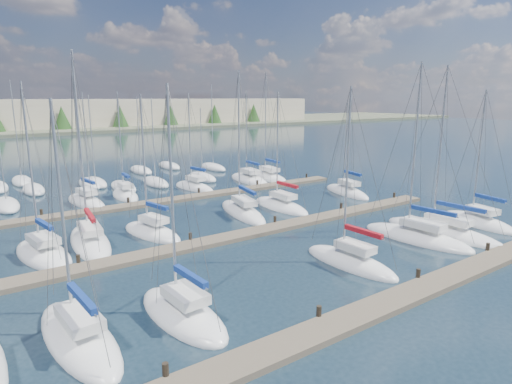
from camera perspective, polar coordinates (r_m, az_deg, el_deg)
ground at (r=73.90m, az=-20.92°, el=3.35°), size 400.00×400.00×0.00m
dock_near at (r=24.24m, az=16.97°, el=-14.08°), size 44.00×1.93×1.10m
dock_mid at (r=33.88m, az=-1.96°, el=-5.75°), size 44.00×1.93×1.10m
dock_far at (r=45.83m, az=-11.55°, el=-1.12°), size 44.00×1.93×1.10m
sailboat_k at (r=40.42m, az=-1.81°, el=-2.65°), size 4.23×9.48×13.86m
sailboat_e at (r=35.50m, az=20.64°, el=-5.67°), size 3.82×9.16×14.05m
sailboat_q at (r=56.23m, az=-0.94°, el=1.68°), size 3.93×8.79×12.31m
sailboat_l at (r=42.62m, az=3.32°, el=-1.88°), size 2.61×7.86×12.02m
sailboat_p at (r=51.85m, az=-8.24°, el=0.64°), size 3.37×7.19×12.00m
sailboat_b at (r=21.93m, az=-22.54°, el=-17.47°), size 3.16×8.43×11.52m
sailboat_h at (r=33.31m, az=-26.50°, el=-7.40°), size 3.92×7.73×12.56m
sailboat_m at (r=49.86m, az=12.02°, el=0.00°), size 4.00×8.02×10.93m
sailboat_f at (r=37.64m, az=23.58°, el=-4.91°), size 3.31×9.99×13.89m
sailboat_i at (r=34.61m, az=-21.25°, el=-6.16°), size 3.47×9.34×14.78m
sailboat_n at (r=47.59m, az=-21.70°, el=-1.20°), size 3.36×8.12×14.25m
sailboat_d at (r=29.14m, az=12.45°, el=-9.10°), size 2.68×7.43×12.19m
sailboat_r at (r=58.00m, az=1.61°, el=2.03°), size 3.69×9.31×14.70m
sailboat_g at (r=41.85m, az=27.45°, el=-3.57°), size 3.67×7.44×12.13m
sailboat_o at (r=49.30m, az=-17.03°, el=-0.40°), size 2.58×6.33×12.01m
sailboat_c at (r=22.55m, az=-9.76°, el=-15.73°), size 3.14×7.32×12.16m
sailboat_j at (r=35.38m, az=-13.69°, el=-5.25°), size 3.83×7.17×11.75m
distant_boats at (r=57.28m, az=-21.09°, el=1.16°), size 36.93×20.75×13.30m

